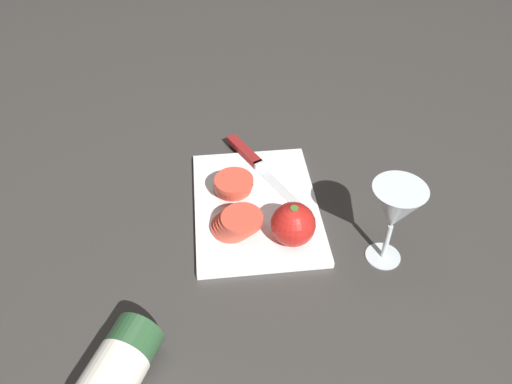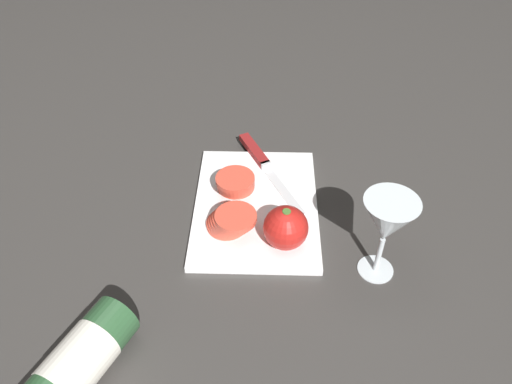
{
  "view_description": "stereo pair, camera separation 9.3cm",
  "coord_description": "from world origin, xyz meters",
  "px_view_note": "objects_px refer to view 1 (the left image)",
  "views": [
    {
      "loc": [
        -0.63,
        0.05,
        0.67
      ],
      "look_at": [
        0.04,
        -0.02,
        0.04
      ],
      "focal_mm": 35.0,
      "sensor_mm": 36.0,
      "label": 1
    },
    {
      "loc": [
        -0.64,
        -0.04,
        0.67
      ],
      "look_at": [
        0.04,
        -0.02,
        0.04
      ],
      "focal_mm": 35.0,
      "sensor_mm": 36.0,
      "label": 2
    }
  ],
  "objects_px": {
    "tomato_slice_stack_far": "(237,223)",
    "knife": "(250,157)",
    "wine_glass": "(395,210)",
    "whole_tomato": "(293,224)",
    "tomato_slice_stack_near": "(233,184)"
  },
  "relations": [
    {
      "from": "wine_glass",
      "to": "whole_tomato",
      "type": "xyz_separation_m",
      "value": [
        0.04,
        0.15,
        -0.06
      ]
    },
    {
      "from": "knife",
      "to": "whole_tomato",
      "type": "bearing_deg",
      "value": -14.45
    },
    {
      "from": "tomato_slice_stack_far",
      "to": "tomato_slice_stack_near",
      "type": "bearing_deg",
      "value": -1.12
    },
    {
      "from": "whole_tomato",
      "to": "knife",
      "type": "distance_m",
      "value": 0.24
    },
    {
      "from": "whole_tomato",
      "to": "tomato_slice_stack_far",
      "type": "bearing_deg",
      "value": 73.45
    },
    {
      "from": "tomato_slice_stack_far",
      "to": "whole_tomato",
      "type": "bearing_deg",
      "value": -106.55
    },
    {
      "from": "whole_tomato",
      "to": "tomato_slice_stack_far",
      "type": "xyz_separation_m",
      "value": [
        0.03,
        0.1,
        -0.01
      ]
    },
    {
      "from": "knife",
      "to": "tomato_slice_stack_near",
      "type": "xyz_separation_m",
      "value": [
        -0.1,
        0.04,
        0.02
      ]
    },
    {
      "from": "whole_tomato",
      "to": "tomato_slice_stack_far",
      "type": "distance_m",
      "value": 0.1
    },
    {
      "from": "tomato_slice_stack_near",
      "to": "tomato_slice_stack_far",
      "type": "relative_size",
      "value": 1.07
    },
    {
      "from": "tomato_slice_stack_near",
      "to": "tomato_slice_stack_far",
      "type": "bearing_deg",
      "value": 178.88
    },
    {
      "from": "knife",
      "to": "tomato_slice_stack_far",
      "type": "height_order",
      "value": "tomato_slice_stack_far"
    },
    {
      "from": "wine_glass",
      "to": "tomato_slice_stack_far",
      "type": "relative_size",
      "value": 1.69
    },
    {
      "from": "knife",
      "to": "tomato_slice_stack_far",
      "type": "bearing_deg",
      "value": -39.02
    },
    {
      "from": "tomato_slice_stack_far",
      "to": "knife",
      "type": "bearing_deg",
      "value": -12.27
    }
  ]
}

